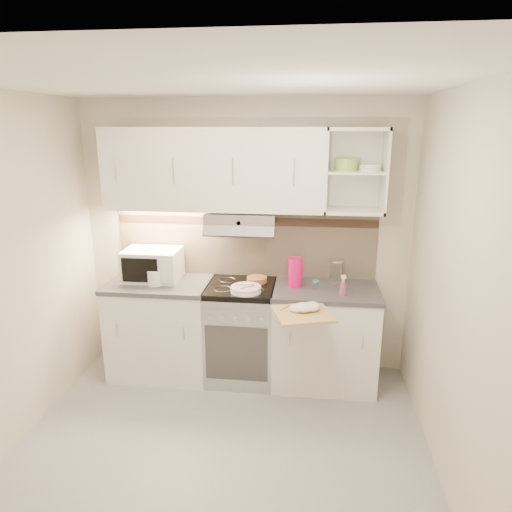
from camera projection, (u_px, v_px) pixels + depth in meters
The scene contains 17 objects.
ground at pixel (219, 456), 3.23m from camera, with size 3.00×3.00×0.00m, color #97979A.
room_shell at pixel (224, 221), 3.14m from camera, with size 3.04×2.84×2.52m.
base_cabinet_left at pixel (162, 329), 4.25m from camera, with size 0.90×0.60×0.86m, color white.
worktop_left at pixel (159, 284), 4.13m from camera, with size 0.92×0.62×0.04m, color #47474C.
base_cabinet_right at pixel (324, 338), 4.08m from camera, with size 0.90×0.60×0.86m, color white.
worktop_right at pixel (326, 291), 3.96m from camera, with size 0.92×0.62×0.04m, color #47474C.
electric_range at pixel (241, 332), 4.16m from camera, with size 0.60×0.60×0.90m.
microwave at pixel (152, 264), 4.16m from camera, with size 0.50×0.38×0.28m.
watering_can at pixel (156, 277), 4.02m from camera, with size 0.24×0.14×0.21m.
plate_stack at pixel (246, 289), 3.87m from camera, with size 0.26×0.26×0.06m.
bread_loaf at pixel (257, 279), 4.12m from camera, with size 0.18×0.18×0.05m, color #955336.
pink_pitcher at pixel (295, 272), 3.98m from camera, with size 0.14×0.13×0.26m.
glass_jar at pixel (336, 271), 4.06m from camera, with size 0.12×0.12×0.22m.
spice_jar at pixel (316, 285), 3.92m from camera, with size 0.06×0.06×0.08m.
spray_bottle at pixel (343, 287), 3.78m from camera, with size 0.07×0.07×0.19m.
cutting_board at pixel (303, 314), 3.49m from camera, with size 0.42×0.38×0.02m, color #A67753.
dish_towel at pixel (303, 306), 3.51m from camera, with size 0.28×0.24×0.07m, color silver, non-canonical shape.
Camera 1 is at (0.58, -2.67, 2.25)m, focal length 32.00 mm.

